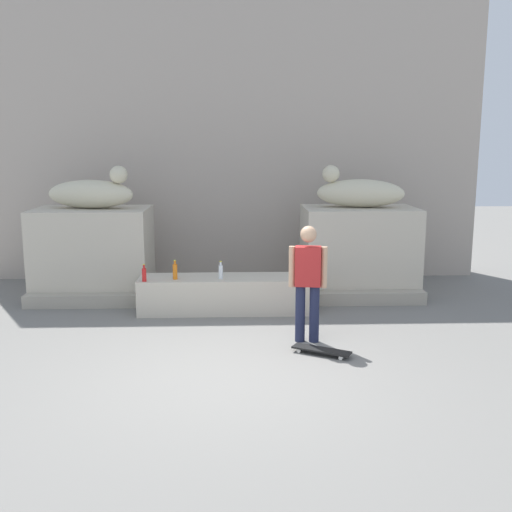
{
  "coord_description": "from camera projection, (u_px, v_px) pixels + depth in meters",
  "views": [
    {
      "loc": [
        0.14,
        -6.75,
        2.77
      ],
      "look_at": [
        0.47,
        2.11,
        1.1
      ],
      "focal_mm": 41.38,
      "sensor_mm": 36.0,
      "label": 1
    }
  ],
  "objects": [
    {
      "name": "statue_reclining_right",
      "position": [
        358.0,
        192.0,
        10.88
      ],
      "size": [
        1.68,
        0.85,
        0.78
      ],
      "rotation": [
        0.0,
        0.0,
        2.95
      ],
      "color": "beige",
      "rests_on": "pedestal_right"
    },
    {
      "name": "pedestal_right",
      "position": [
        359.0,
        251.0,
        11.08
      ],
      "size": [
        2.07,
        1.36,
        1.63
      ],
      "primitive_type": "cube",
      "color": "beige",
      "rests_on": "ground_plane"
    },
    {
      "name": "skateboard",
      "position": [
        321.0,
        350.0,
        7.9
      ],
      "size": [
        0.79,
        0.57,
        0.08
      ],
      "rotation": [
        0.0,
        0.0,
        2.62
      ],
      "color": "black",
      "rests_on": "ground_plane"
    },
    {
      "name": "bottle_orange",
      "position": [
        175.0,
        271.0,
        9.69
      ],
      "size": [
        0.08,
        0.08,
        0.32
      ],
      "color": "orange",
      "rests_on": "ledge_block"
    },
    {
      "name": "bottle_clear",
      "position": [
        221.0,
        271.0,
        9.73
      ],
      "size": [
        0.07,
        0.07,
        0.3
      ],
      "color": "silver",
      "rests_on": "ledge_block"
    },
    {
      "name": "statue_reclining_left",
      "position": [
        92.0,
        193.0,
        10.69
      ],
      "size": [
        1.67,
        0.84,
        0.78
      ],
      "rotation": [
        0.0,
        0.0,
        -0.18
      ],
      "color": "beige",
      "rests_on": "pedestal_left"
    },
    {
      "name": "facade_wall",
      "position": [
        227.0,
        137.0,
        12.3
      ],
      "size": [
        10.48,
        0.6,
        5.89
      ],
      "primitive_type": "cube",
      "color": "#B7A99B",
      "rests_on": "ground_plane"
    },
    {
      "name": "stair_step",
      "position": [
        227.0,
        298.0,
        10.43
      ],
      "size": [
        7.02,
        0.5,
        0.23
      ],
      "primitive_type": "cube",
      "color": "#A9A08F",
      "rests_on": "ground_plane"
    },
    {
      "name": "ground_plane",
      "position": [
        224.0,
        378.0,
        7.13
      ],
      "size": [
        40.0,
        40.0,
        0.0
      ],
      "primitive_type": "plane",
      "color": "slate"
    },
    {
      "name": "skater",
      "position": [
        308.0,
        279.0,
        8.28
      ],
      "size": [
        0.54,
        0.25,
        1.67
      ],
      "rotation": [
        0.0,
        0.0,
        3.0
      ],
      "color": "#1E233F",
      "rests_on": "ground_plane"
    },
    {
      "name": "ledge_block",
      "position": [
        227.0,
        294.0,
        9.94
      ],
      "size": [
        2.92,
        0.74,
        0.59
      ],
      "primitive_type": "cube",
      "color": "beige",
      "rests_on": "ground_plane"
    },
    {
      "name": "pedestal_left",
      "position": [
        94.0,
        252.0,
        10.9
      ],
      "size": [
        2.07,
        1.36,
        1.63
      ],
      "primitive_type": "cube",
      "color": "beige",
      "rests_on": "ground_plane"
    },
    {
      "name": "bottle_red",
      "position": [
        144.0,
        274.0,
        9.54
      ],
      "size": [
        0.07,
        0.07,
        0.29
      ],
      "color": "red",
      "rests_on": "ledge_block"
    }
  ]
}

